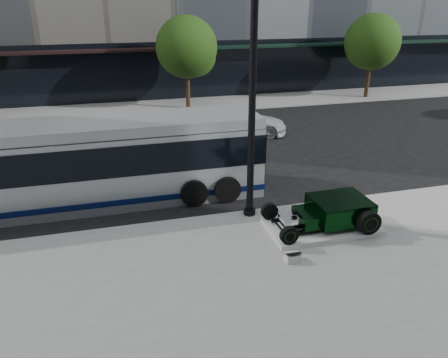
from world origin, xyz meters
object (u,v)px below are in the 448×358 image
object	(u,v)px
white_sedan	(242,121)
lamppost	(252,115)
transit_bus	(90,162)
hot_rod	(333,211)

from	to	relation	value
white_sedan	lamppost	bearing A→B (deg)	-177.28
lamppost	transit_bus	distance (m)	5.98
white_sedan	hot_rod	bearing A→B (deg)	-163.72
transit_bus	white_sedan	bearing A→B (deg)	40.85
white_sedan	transit_bus	bearing A→B (deg)	149.42
lamppost	white_sedan	bearing A→B (deg)	74.15
lamppost	hot_rod	bearing A→B (deg)	-35.41
lamppost	transit_bus	bearing A→B (deg)	152.01
lamppost	white_sedan	xyz separation A→B (m)	(2.61, 9.21, -2.80)
hot_rod	white_sedan	world-z (taller)	white_sedan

